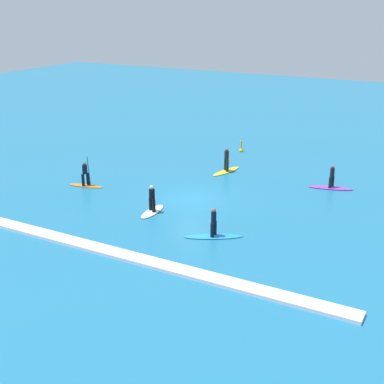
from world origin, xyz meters
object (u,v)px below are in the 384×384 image
object	(u,v)px
surfer_on_yellow_board	(226,166)
marker_buoy	(241,149)
surfer_on_white_board	(152,205)
surfer_on_blue_board	(214,231)
surfer_on_orange_board	(85,179)
surfer_on_purple_board	(331,184)

from	to	relation	value
surfer_on_yellow_board	marker_buoy	bearing A→B (deg)	25.68
surfer_on_yellow_board	surfer_on_white_board	bearing A→B (deg)	-169.97
surfer_on_blue_board	surfer_on_white_board	size ratio (longest dim) A/B	1.26
surfer_on_blue_board	surfer_on_white_board	world-z (taller)	surfer_on_white_board
marker_buoy	surfer_on_blue_board	bearing A→B (deg)	-71.28
surfer_on_blue_board	marker_buoy	bearing A→B (deg)	-101.59
surfer_on_orange_board	surfer_on_blue_board	bearing A→B (deg)	-28.10
surfer_on_purple_board	marker_buoy	world-z (taller)	surfer_on_purple_board
surfer_on_purple_board	marker_buoy	xyz separation A→B (m)	(-9.25, 5.71, -0.14)
marker_buoy	surfer_on_yellow_board	bearing A→B (deg)	-77.40
surfer_on_white_board	surfer_on_orange_board	world-z (taller)	surfer_on_orange_board
surfer_on_orange_board	surfer_on_white_board	bearing A→B (deg)	-27.73
surfer_on_blue_board	marker_buoy	size ratio (longest dim) A/B	2.90
surfer_on_purple_board	surfer_on_white_board	size ratio (longest dim) A/B	1.24
surfer_on_blue_board	surfer_on_yellow_board	bearing A→B (deg)	-98.58
surfer_on_yellow_board	surfer_on_purple_board	world-z (taller)	surfer_on_yellow_board
surfer_on_blue_board	marker_buoy	distance (m)	17.71
surfer_on_white_board	marker_buoy	bearing A→B (deg)	-1.04
surfer_on_blue_board	surfer_on_purple_board	size ratio (longest dim) A/B	1.02
surfer_on_orange_board	marker_buoy	distance (m)	14.69
surfer_on_purple_board	surfer_on_yellow_board	bearing A→B (deg)	-15.41
surfer_on_white_board	marker_buoy	xyz separation A→B (m)	(-0.77, 15.31, -0.26)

